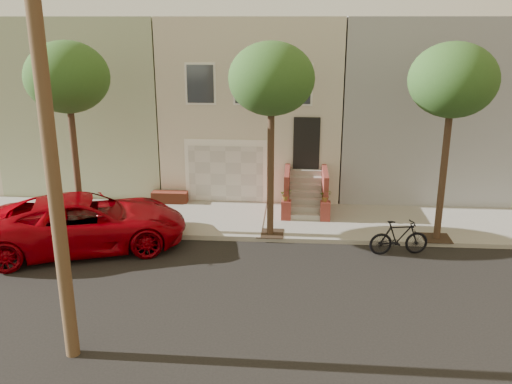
{
  "coord_description": "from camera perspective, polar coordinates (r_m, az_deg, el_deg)",
  "views": [
    {
      "loc": [
        1.81,
        -13.44,
        7.08
      ],
      "look_at": [
        0.59,
        3.0,
        1.89
      ],
      "focal_mm": 38.81,
      "sensor_mm": 36.0,
      "label": 1
    }
  ],
  "objects": [
    {
      "name": "pickup_truck",
      "position": [
        18.44,
        -17.16,
        -3.01
      ],
      "size": [
        6.93,
        4.81,
        1.76
      ],
      "primitive_type": "imported",
      "rotation": [
        0.0,
        0.0,
        1.9
      ],
      "color": "#8F0009",
      "rests_on": "ground"
    },
    {
      "name": "house_row",
      "position": [
        24.94,
        0.05,
        9.55
      ],
      "size": [
        33.1,
        11.7,
        7.0
      ],
      "color": "#BAAF9E",
      "rests_on": "sidewalk"
    },
    {
      "name": "tree_left",
      "position": [
        18.91,
        -18.88,
        11.02
      ],
      "size": [
        2.7,
        2.57,
        6.3
      ],
      "color": "#2D2116",
      "rests_on": "sidewalk"
    },
    {
      "name": "tree_mid",
      "position": [
        17.46,
        1.59,
        11.46
      ],
      "size": [
        2.7,
        2.57,
        6.3
      ],
      "color": "#2D2116",
      "rests_on": "sidewalk"
    },
    {
      "name": "motorcycle",
      "position": [
        17.83,
        14.52,
        -4.57
      ],
      "size": [
        1.93,
        0.82,
        1.12
      ],
      "primitive_type": "imported",
      "rotation": [
        0.0,
        0.0,
        1.73
      ],
      "color": "black",
      "rests_on": "ground"
    },
    {
      "name": "sidewalk",
      "position": [
        20.14,
        -1.18,
        -2.9
      ],
      "size": [
        40.0,
        3.7,
        0.15
      ],
      "primitive_type": "cube",
      "color": "gray",
      "rests_on": "ground"
    },
    {
      "name": "ground",
      "position": [
        15.3,
        -3.09,
        -10.13
      ],
      "size": [
        90.0,
        90.0,
        0.0
      ],
      "primitive_type": "plane",
      "color": "black",
      "rests_on": "ground"
    },
    {
      "name": "tree_right",
      "position": [
        18.06,
        19.63,
        10.68
      ],
      "size": [
        2.7,
        2.57,
        6.3
      ],
      "color": "#2D2116",
      "rests_on": "sidewalk"
    }
  ]
}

